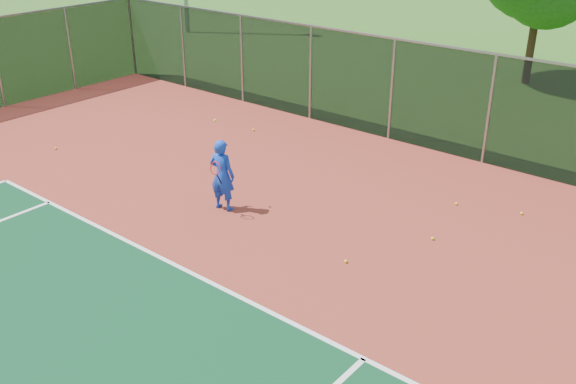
% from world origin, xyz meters
% --- Properties ---
extents(court_apron, '(30.00, 20.00, 0.02)m').
position_xyz_m(court_apron, '(0.00, 2.00, 0.01)').
color(court_apron, maroon).
rests_on(court_apron, ground).
extents(fence_back, '(30.00, 0.06, 3.03)m').
position_xyz_m(fence_back, '(0.00, 12.00, 1.56)').
color(fence_back, black).
rests_on(fence_back, court_apron).
extents(tennis_player, '(0.70, 0.68, 2.14)m').
position_xyz_m(tennis_player, '(-3.53, 5.44, 0.88)').
color(tennis_player, blue).
rests_on(tennis_player, court_apron).
extents(practice_ball_2, '(0.07, 0.07, 0.07)m').
position_xyz_m(practice_ball_2, '(0.10, 5.25, 0.06)').
color(practice_ball_2, yellow).
rests_on(practice_ball_2, court_apron).
extents(practice_ball_3, '(0.07, 0.07, 0.07)m').
position_xyz_m(practice_ball_3, '(0.64, 9.09, 0.06)').
color(practice_ball_3, yellow).
rests_on(practice_ball_3, court_apron).
extents(practice_ball_4, '(0.07, 0.07, 0.07)m').
position_xyz_m(practice_ball_4, '(-9.99, 5.08, 0.06)').
color(practice_ball_4, yellow).
rests_on(practice_ball_4, court_apron).
extents(practice_ball_5, '(0.07, 0.07, 0.07)m').
position_xyz_m(practice_ball_5, '(-6.60, 9.89, 0.06)').
color(practice_ball_5, yellow).
rests_on(practice_ball_5, court_apron).
extents(practice_ball_6, '(0.07, 0.07, 0.07)m').
position_xyz_m(practice_ball_6, '(2.04, 9.57, 0.06)').
color(practice_ball_6, yellow).
rests_on(practice_ball_6, court_apron).
extents(practice_ball_7, '(0.07, 0.07, 0.07)m').
position_xyz_m(practice_ball_7, '(1.01, 7.20, 0.06)').
color(practice_ball_7, yellow).
rests_on(practice_ball_7, court_apron).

